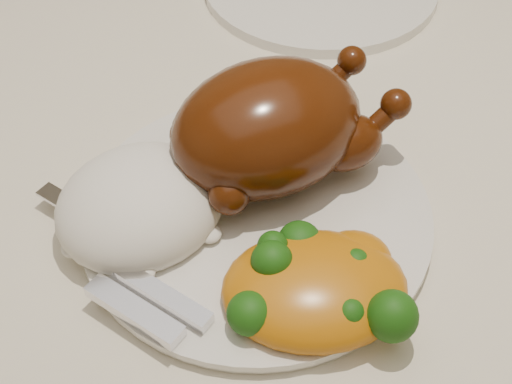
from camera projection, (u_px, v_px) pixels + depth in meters
name	position (u px, v px, depth m)	size (l,w,h in m)	color
dining_table	(217.00, 133.00, 0.75)	(1.60, 0.90, 0.76)	brown
tablecloth	(214.00, 78.00, 0.69)	(1.73, 1.03, 0.18)	beige
dinner_plate	(256.00, 215.00, 0.53)	(0.25, 0.25, 0.01)	silver
roast_chicken	(272.00, 126.00, 0.52)	(0.18, 0.12, 0.09)	#4C1E08
rice_mound	(140.00, 206.00, 0.51)	(0.15, 0.14, 0.06)	white
mac_and_cheese	(319.00, 285.00, 0.46)	(0.15, 0.13, 0.05)	#C36B0C
cutlery	(135.00, 274.00, 0.48)	(0.08, 0.17, 0.01)	silver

